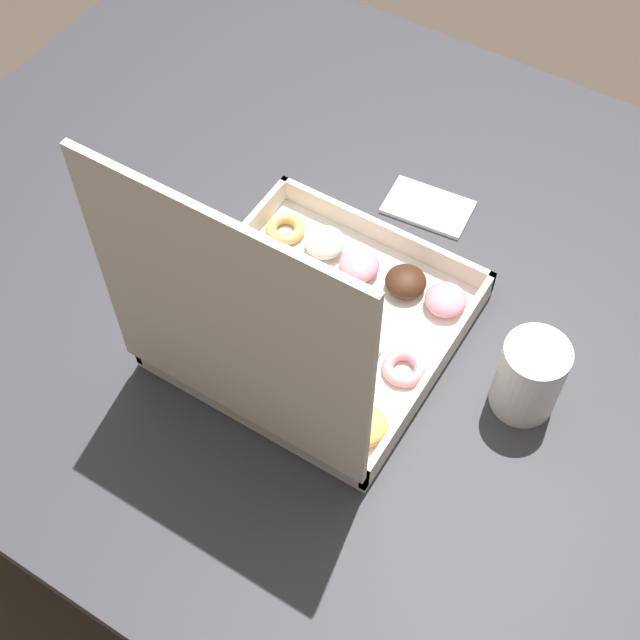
% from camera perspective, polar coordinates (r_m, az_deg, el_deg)
% --- Properties ---
extents(ground_plane, '(8.00, 8.00, 0.00)m').
position_cam_1_polar(ground_plane, '(1.73, 0.33, -11.41)').
color(ground_plane, '#42382D').
extents(dining_table, '(1.19, 0.97, 0.71)m').
position_cam_1_polar(dining_table, '(1.18, 0.48, 0.77)').
color(dining_table, '#2D2D33').
rests_on(dining_table, ground_plane).
extents(donut_box, '(0.30, 0.32, 0.36)m').
position_cam_1_polar(donut_box, '(0.98, -1.36, -0.09)').
color(donut_box, silver).
rests_on(donut_box, dining_table).
extents(coffee_mug, '(0.07, 0.07, 0.10)m').
position_cam_1_polar(coffee_mug, '(0.99, 13.27, -3.51)').
color(coffee_mug, white).
rests_on(coffee_mug, dining_table).
extents(paper_napkin, '(0.12, 0.08, 0.01)m').
position_cam_1_polar(paper_napkin, '(1.18, 6.94, 7.19)').
color(paper_napkin, white).
rests_on(paper_napkin, dining_table).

